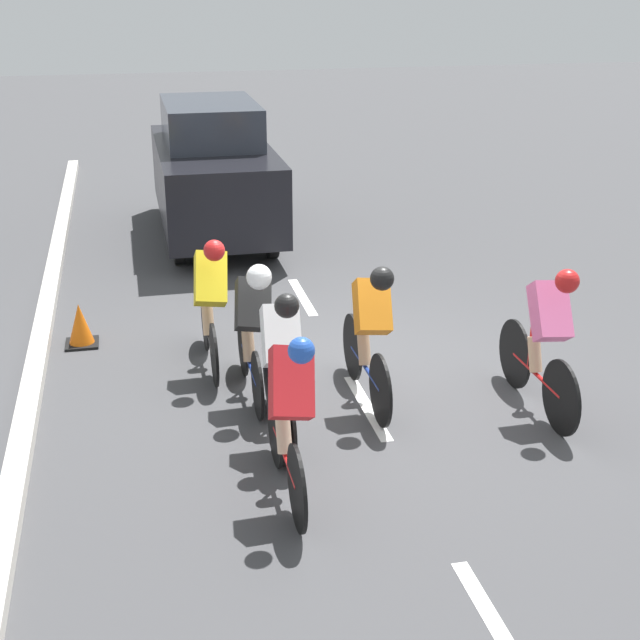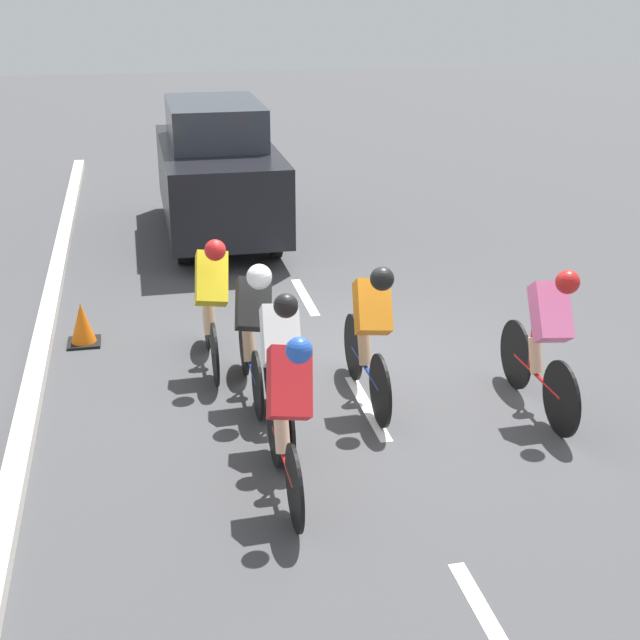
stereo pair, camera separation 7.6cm
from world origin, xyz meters
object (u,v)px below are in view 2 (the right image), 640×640
at_px(cyclist_yellow, 211,299).
at_px(traffic_cone, 82,324).
at_px(cyclist_black, 253,325).
at_px(cyclist_white, 280,360).
at_px(support_car, 217,170).
at_px(cyclist_pink, 546,337).
at_px(cyclist_red, 287,412).
at_px(cyclist_orange, 370,330).

height_order(cyclist_yellow, traffic_cone, cyclist_yellow).
distance_m(cyclist_black, traffic_cone, 2.50).
bearing_deg(cyclist_white, support_car, -91.13).
xyz_separation_m(cyclist_yellow, cyclist_black, (-0.32, 0.79, -0.00)).
bearing_deg(support_car, cyclist_pink, 109.38).
height_order(cyclist_pink, cyclist_red, cyclist_pink).
xyz_separation_m(cyclist_black, cyclist_red, (-0.02, 1.84, -0.01)).
distance_m(cyclist_white, traffic_cone, 3.22).
height_order(cyclist_white, cyclist_orange, cyclist_orange).
bearing_deg(support_car, cyclist_yellow, 83.47).
bearing_deg(cyclist_yellow, support_car, -96.53).
height_order(cyclist_white, cyclist_black, cyclist_white).
bearing_deg(cyclist_red, cyclist_pink, -159.66).
bearing_deg(traffic_cone, cyclist_black, 134.43).
bearing_deg(cyclist_yellow, cyclist_black, 112.35).
relative_size(cyclist_orange, traffic_cone, 3.54).
distance_m(cyclist_yellow, cyclist_black, 0.85).
relative_size(cyclist_yellow, traffic_cone, 3.29).
distance_m(cyclist_yellow, cyclist_red, 2.65).
distance_m(cyclist_yellow, cyclist_pink, 3.39).
bearing_deg(cyclist_white, cyclist_red, 83.91).
xyz_separation_m(cyclist_orange, cyclist_red, (1.06, 1.49, -0.00)).
relative_size(cyclist_pink, cyclist_red, 1.04).
relative_size(cyclist_black, traffic_cone, 3.39).
distance_m(cyclist_orange, traffic_cone, 3.53).
bearing_deg(support_car, cyclist_white, 88.87).
xyz_separation_m(cyclist_black, traffic_cone, (1.71, -1.75, -0.54)).
relative_size(cyclist_white, cyclist_pink, 0.96).
xyz_separation_m(cyclist_white, traffic_cone, (1.84, -2.59, -0.53)).
bearing_deg(traffic_cone, cyclist_white, 125.37).
bearing_deg(cyclist_red, cyclist_orange, -125.47).
bearing_deg(cyclist_pink, cyclist_white, -0.76).
distance_m(support_car, traffic_cone, 4.63).
xyz_separation_m(cyclist_orange, cyclist_black, (1.08, -0.35, 0.01)).
relative_size(cyclist_red, traffic_cone, 3.37).
relative_size(cyclist_orange, cyclist_red, 1.05).
relative_size(support_car, traffic_cone, 8.47).
relative_size(cyclist_white, cyclist_black, 0.99).
bearing_deg(support_car, cyclist_orange, 97.52).
distance_m(cyclist_red, traffic_cone, 4.02).
height_order(cyclist_pink, traffic_cone, cyclist_pink).
distance_m(cyclist_white, cyclist_yellow, 1.69).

